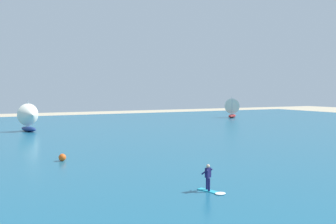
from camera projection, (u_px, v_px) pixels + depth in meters
name	position (u px, v px, depth m)	size (l,w,h in m)	color
ocean	(64.00, 137.00, 49.97)	(160.00, 90.00, 0.10)	#1E607F
kitesurfer	(210.00, 182.00, 22.84)	(1.14, 2.03, 1.67)	#26B2CC
sailboat_near_shore	(233.00, 108.00, 85.99)	(4.41, 4.27, 4.93)	maroon
sailboat_anchored_offshore	(30.00, 117.00, 56.08)	(3.76, 4.24, 4.77)	navy
marker_buoy	(62.00, 157.00, 32.79)	(0.65, 0.65, 0.65)	#E55919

